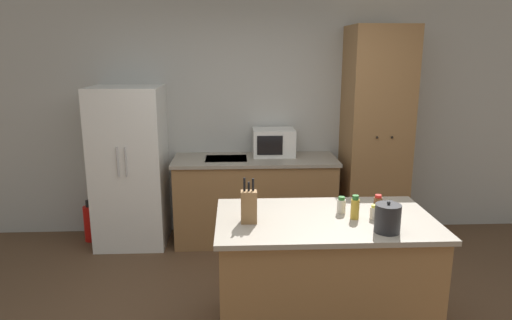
% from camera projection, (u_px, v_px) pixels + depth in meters
% --- Properties ---
extents(wall_back, '(7.20, 0.06, 2.60)m').
position_uv_depth(wall_back, '(267.00, 119.00, 5.15)').
color(wall_back, '#B2B2AD').
rests_on(wall_back, ground_plane).
extents(refrigerator, '(0.73, 0.66, 1.70)m').
position_uv_depth(refrigerator, '(130.00, 167.00, 4.85)').
color(refrigerator, white).
rests_on(refrigerator, ground_plane).
extents(back_counter, '(1.75, 0.66, 0.93)m').
position_uv_depth(back_counter, '(255.00, 199.00, 5.01)').
color(back_counter, olive).
rests_on(back_counter, ground_plane).
extents(pantry_cabinet, '(0.65, 0.62, 2.31)m').
position_uv_depth(pantry_cabinet, '(375.00, 136.00, 4.91)').
color(pantry_cabinet, olive).
rests_on(pantry_cabinet, ground_plane).
extents(kitchen_island, '(1.54, 0.90, 0.91)m').
position_uv_depth(kitchen_island, '(323.00, 276.00, 3.32)').
color(kitchen_island, olive).
rests_on(kitchen_island, ground_plane).
extents(microwave, '(0.45, 0.34, 0.29)m').
position_uv_depth(microwave, '(274.00, 142.00, 4.99)').
color(microwave, white).
rests_on(microwave, back_counter).
extents(knife_block, '(0.11, 0.08, 0.32)m').
position_uv_depth(knife_block, '(249.00, 206.00, 3.10)').
color(knife_block, olive).
rests_on(knife_block, kitchen_island).
extents(spice_bottle_tall_dark, '(0.06, 0.06, 0.10)m').
position_uv_depth(spice_bottle_tall_dark, '(374.00, 212.00, 3.18)').
color(spice_bottle_tall_dark, beige).
rests_on(spice_bottle_tall_dark, kitchen_island).
extents(spice_bottle_short_red, '(0.06, 0.06, 0.15)m').
position_uv_depth(spice_bottle_short_red, '(390.00, 212.00, 3.13)').
color(spice_bottle_short_red, beige).
rests_on(spice_bottle_short_red, kitchen_island).
extents(spice_bottle_amber_oil, '(0.06, 0.06, 0.12)m').
position_uv_depth(spice_bottle_amber_oil, '(378.00, 203.00, 3.35)').
color(spice_bottle_amber_oil, '#563319').
rests_on(spice_bottle_amber_oil, kitchen_island).
extents(spice_bottle_green_herb, '(0.06, 0.06, 0.12)m').
position_uv_depth(spice_bottle_green_herb, '(341.00, 206.00, 3.29)').
color(spice_bottle_green_herb, beige).
rests_on(spice_bottle_green_herb, kitchen_island).
extents(spice_bottle_pale_salt, '(0.06, 0.06, 0.17)m').
position_uv_depth(spice_bottle_pale_salt, '(355.00, 208.00, 3.18)').
color(spice_bottle_pale_salt, gold).
rests_on(spice_bottle_pale_salt, kitchen_island).
extents(kettle, '(0.17, 0.17, 0.21)m').
position_uv_depth(kettle, '(388.00, 218.00, 2.94)').
color(kettle, '#232326').
rests_on(kettle, kitchen_island).
extents(fire_extinguisher, '(0.13, 0.13, 0.47)m').
position_uv_depth(fire_extinguisher, '(90.00, 223.00, 5.02)').
color(fire_extinguisher, red).
rests_on(fire_extinguisher, ground_plane).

